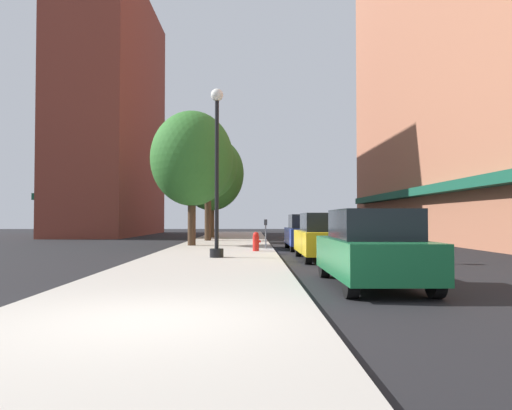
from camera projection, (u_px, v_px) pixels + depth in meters
ground_plane at (303, 248)px, 24.46m from camera, size 90.00×90.00×0.00m
sidewalk_slab at (225, 245)px, 25.43m from camera, size 4.80×50.00×0.12m
building_right_brick at (479, 8)px, 28.97m from camera, size 6.80×40.00×28.10m
building_far_background at (113, 115)px, 43.61m from camera, size 6.80×18.00×21.61m
lamppost at (217, 169)px, 16.92m from camera, size 0.48×0.48×5.90m
fire_hydrant at (256, 241)px, 20.15m from camera, size 0.33×0.26×0.79m
parking_meter_near at (266, 230)px, 21.84m from camera, size 0.14×0.09×1.31m
tree_near at (192, 159)px, 24.53m from camera, size 4.17×4.17×6.79m
tree_mid at (208, 166)px, 29.99m from camera, size 3.64×3.64×6.73m
tree_far at (212, 174)px, 35.30m from camera, size 4.68×4.68×7.32m
car_green at (372, 249)px, 10.45m from camera, size 1.80×4.30×1.66m
car_yellow at (325, 237)px, 17.12m from camera, size 1.80×4.30×1.66m
car_blue at (306, 233)px, 22.84m from camera, size 1.80×4.30×1.66m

